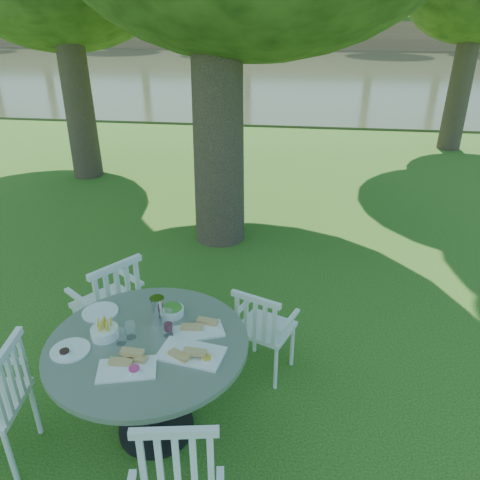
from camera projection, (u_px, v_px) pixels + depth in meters
name	position (u px, v px, depth m)	size (l,w,h in m)	color
ground	(237.00, 324.00, 4.73)	(140.00, 140.00, 0.00)	#1C430E
table	(149.00, 360.00, 3.25)	(1.38, 1.38, 0.83)	black
chair_ne	(261.00, 327.00, 3.85)	(0.55, 0.53, 0.85)	white
chair_nw	(113.00, 301.00, 4.05)	(0.67, 0.68, 0.99)	white
chair_sw	(0.00, 397.00, 3.08)	(0.51, 0.54, 0.95)	white
tableware	(145.00, 331.00, 3.21)	(1.16, 0.86, 0.21)	white
river	(297.00, 70.00, 25.20)	(100.00, 28.00, 0.12)	#363C23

